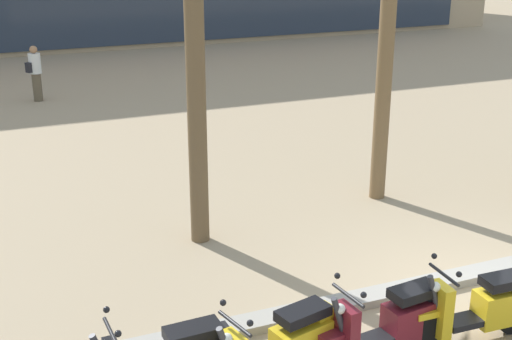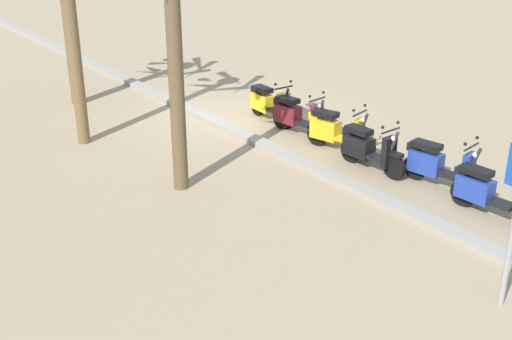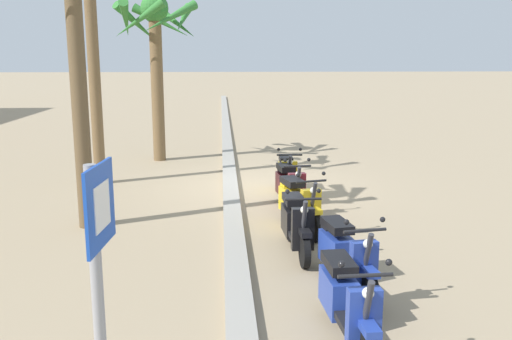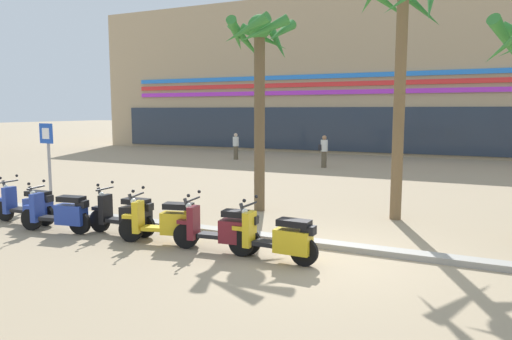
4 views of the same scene
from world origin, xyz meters
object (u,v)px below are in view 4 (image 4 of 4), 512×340
at_px(scooter_yellow_tail_end, 165,222).
at_px(pedestrian_by_palm_tree, 236,146).
at_px(scooter_maroon_second_in_line, 223,229).
at_px(scooter_yellow_mid_front, 279,238).
at_px(palm_tree_by_mall_entrance, 402,33).
at_px(crossing_sign, 48,153).
at_px(palm_tree_mid_walkway, 259,60).
at_px(pedestrian_window_shopping, 324,151).
at_px(scooter_blue_far_back, 60,213).
at_px(scooter_blue_mid_centre, 29,206).
at_px(scooter_black_last_in_row, 126,215).

distance_m(scooter_yellow_tail_end, pedestrian_by_palm_tree, 17.62).
relative_size(scooter_maroon_second_in_line, pedestrian_by_palm_tree, 1.23).
xyz_separation_m(scooter_yellow_tail_end, scooter_yellow_mid_front, (2.61, -0.11, -0.02)).
bearing_deg(scooter_yellow_mid_front, palm_tree_by_mall_entrance, 73.47).
relative_size(crossing_sign, palm_tree_mid_walkway, 0.45).
bearing_deg(pedestrian_window_shopping, scooter_blue_far_back, -96.13).
bearing_deg(scooter_blue_mid_centre, pedestrian_by_palm_tree, 99.81).
distance_m(scooter_yellow_tail_end, pedestrian_window_shopping, 14.57).
xyz_separation_m(scooter_yellow_tail_end, palm_tree_by_mall_entrance, (3.97, 4.46, 4.21)).
xyz_separation_m(scooter_blue_mid_centre, pedestrian_window_shopping, (2.97, 14.50, 0.38)).
xyz_separation_m(scooter_maroon_second_in_line, pedestrian_by_palm_tree, (-8.30, 16.22, 0.32)).
relative_size(pedestrian_window_shopping, pedestrian_by_palm_tree, 1.05).
distance_m(scooter_blue_mid_centre, pedestrian_window_shopping, 14.80).
height_order(crossing_sign, palm_tree_mid_walkway, palm_tree_mid_walkway).
xyz_separation_m(scooter_yellow_mid_front, palm_tree_mid_walkway, (-2.28, 4.02, 3.69)).
xyz_separation_m(scooter_blue_far_back, scooter_yellow_mid_front, (5.34, 0.16, -0.01)).
bearing_deg(crossing_sign, pedestrian_window_shopping, 68.50).
height_order(scooter_blue_far_back, palm_tree_by_mall_entrance, palm_tree_by_mall_entrance).
distance_m(crossing_sign, pedestrian_by_palm_tree, 13.96).
xyz_separation_m(scooter_black_last_in_row, crossing_sign, (-4.74, 2.10, 1.05)).
relative_size(scooter_yellow_mid_front, pedestrian_by_palm_tree, 1.21).
bearing_deg(palm_tree_by_mall_entrance, crossing_sign, -167.68).
bearing_deg(palm_tree_mid_walkway, pedestrian_window_shopping, 97.88).
height_order(scooter_blue_far_back, pedestrian_by_palm_tree, pedestrian_by_palm_tree).
bearing_deg(palm_tree_by_mall_entrance, scooter_yellow_mid_front, -106.53).
relative_size(scooter_blue_mid_centre, scooter_blue_far_back, 1.02).
distance_m(scooter_blue_mid_centre, palm_tree_by_mall_entrance, 10.13).
bearing_deg(pedestrian_by_palm_tree, scooter_maroon_second_in_line, -62.91).
bearing_deg(pedestrian_by_palm_tree, palm_tree_mid_walkway, -59.50).
relative_size(scooter_blue_mid_centre, scooter_maroon_second_in_line, 1.00).
bearing_deg(scooter_blue_far_back, scooter_yellow_tail_end, 5.61).
distance_m(scooter_black_last_in_row, scooter_yellow_tail_end, 1.23).
bearing_deg(scooter_blue_mid_centre, scooter_maroon_second_in_line, -0.39).
xyz_separation_m(scooter_blue_far_back, scooter_yellow_tail_end, (2.72, 0.27, 0.01)).
bearing_deg(crossing_sign, palm_tree_by_mall_entrance, 12.32).
bearing_deg(scooter_blue_far_back, scooter_maroon_second_in_line, 3.58).
bearing_deg(palm_tree_mid_walkway, palm_tree_by_mall_entrance, 8.53).
distance_m(scooter_blue_mid_centre, crossing_sign, 3.10).
bearing_deg(pedestrian_window_shopping, pedestrian_by_palm_tree, 163.75).
relative_size(scooter_blue_mid_centre, crossing_sign, 0.78).
xyz_separation_m(scooter_blue_mid_centre, palm_tree_mid_walkway, (4.44, 3.89, 3.69)).
bearing_deg(palm_tree_by_mall_entrance, pedestrian_by_palm_tree, 132.79).
height_order(scooter_blue_far_back, scooter_black_last_in_row, same).
relative_size(scooter_blue_far_back, palm_tree_by_mall_entrance, 0.30).
bearing_deg(scooter_blue_mid_centre, scooter_yellow_tail_end, -0.38).
distance_m(scooter_maroon_second_in_line, pedestrian_by_palm_tree, 18.22).
height_order(scooter_maroon_second_in_line, pedestrian_by_palm_tree, pedestrian_by_palm_tree).
distance_m(scooter_maroon_second_in_line, palm_tree_mid_walkway, 5.48).
bearing_deg(pedestrian_window_shopping, scooter_maroon_second_in_line, -80.14).
xyz_separation_m(crossing_sign, palm_tree_mid_walkway, (6.29, 1.62, 2.64)).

